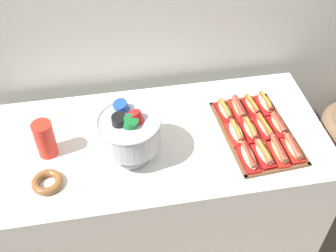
# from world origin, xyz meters

# --- Properties ---
(ground_plane) EXTENTS (10.00, 10.00, 0.00)m
(ground_plane) POSITION_xyz_m (0.00, 0.00, 0.00)
(ground_plane) COLOR #7A6B5B
(buffet_table) EXTENTS (1.65, 0.79, 0.79)m
(buffet_table) POSITION_xyz_m (0.00, 0.00, 0.42)
(buffet_table) COLOR white
(buffet_table) RESTS_ON ground_plane
(serving_tray) EXTENTS (0.36, 0.55, 0.01)m
(serving_tray) POSITION_xyz_m (0.47, -0.05, 0.80)
(serving_tray) COLOR brown
(serving_tray) RESTS_ON buffet_table
(hot_dog_0) EXTENTS (0.07, 0.18, 0.06)m
(hot_dog_0) POSITION_xyz_m (0.37, -0.22, 0.83)
(hot_dog_0) COLOR red
(hot_dog_0) RESTS_ON serving_tray
(hot_dog_1) EXTENTS (0.08, 0.16, 0.06)m
(hot_dog_1) POSITION_xyz_m (0.45, -0.22, 0.83)
(hot_dog_1) COLOR red
(hot_dog_1) RESTS_ON serving_tray
(hot_dog_2) EXTENTS (0.06, 0.18, 0.06)m
(hot_dog_2) POSITION_xyz_m (0.52, -0.21, 0.83)
(hot_dog_2) COLOR red
(hot_dog_2) RESTS_ON serving_tray
(hot_dog_3) EXTENTS (0.07, 0.16, 0.06)m
(hot_dog_3) POSITION_xyz_m (0.59, -0.21, 0.83)
(hot_dog_3) COLOR red
(hot_dog_3) RESTS_ON serving_tray
(hot_dog_4) EXTENTS (0.07, 0.16, 0.06)m
(hot_dog_4) POSITION_xyz_m (0.36, -0.06, 0.83)
(hot_dog_4) COLOR red
(hot_dog_4) RESTS_ON serving_tray
(hot_dog_5) EXTENTS (0.07, 0.16, 0.06)m
(hot_dog_5) POSITION_xyz_m (0.43, -0.05, 0.83)
(hot_dog_5) COLOR #B21414
(hot_dog_5) RESTS_ON serving_tray
(hot_dog_6) EXTENTS (0.08, 0.18, 0.06)m
(hot_dog_6) POSITION_xyz_m (0.51, -0.05, 0.83)
(hot_dog_6) COLOR red
(hot_dog_6) RESTS_ON serving_tray
(hot_dog_7) EXTENTS (0.08, 0.16, 0.06)m
(hot_dog_7) POSITION_xyz_m (0.58, -0.04, 0.83)
(hot_dog_7) COLOR #B21414
(hot_dog_7) RESTS_ON serving_tray
(hot_dog_8) EXTENTS (0.08, 0.16, 0.06)m
(hot_dog_8) POSITION_xyz_m (0.35, 0.11, 0.83)
(hot_dog_8) COLOR #B21414
(hot_dog_8) RESTS_ON serving_tray
(hot_dog_9) EXTENTS (0.06, 0.18, 0.06)m
(hot_dog_9) POSITION_xyz_m (0.42, 0.11, 0.83)
(hot_dog_9) COLOR red
(hot_dog_9) RESTS_ON serving_tray
(hot_dog_10) EXTENTS (0.08, 0.16, 0.06)m
(hot_dog_10) POSITION_xyz_m (0.50, 0.12, 0.83)
(hot_dog_10) COLOR #B21414
(hot_dog_10) RESTS_ON serving_tray
(hot_dog_11) EXTENTS (0.08, 0.16, 0.06)m
(hot_dog_11) POSITION_xyz_m (0.57, 0.12, 0.83)
(hot_dog_11) COLOR red
(hot_dog_11) RESTS_ON serving_tray
(punch_bowl) EXTENTS (0.30, 0.30, 0.28)m
(punch_bowl) POSITION_xyz_m (-0.16, -0.08, 0.96)
(punch_bowl) COLOR silver
(punch_bowl) RESTS_ON buffet_table
(cup_stack) EXTENTS (0.09, 0.09, 0.19)m
(cup_stack) POSITION_xyz_m (-0.55, -0.00, 0.89)
(cup_stack) COLOR red
(cup_stack) RESTS_ON buffet_table
(donut) EXTENTS (0.14, 0.14, 0.04)m
(donut) POSITION_xyz_m (-0.55, -0.19, 0.81)
(donut) COLOR brown
(donut) RESTS_ON buffet_table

